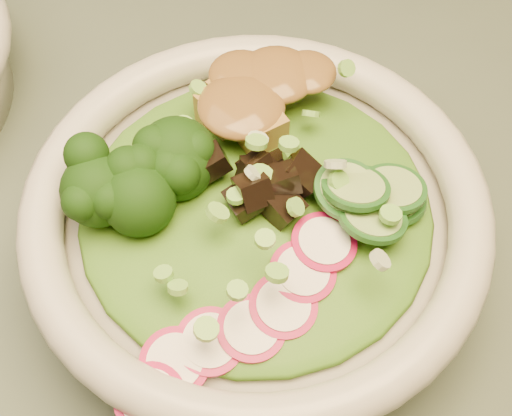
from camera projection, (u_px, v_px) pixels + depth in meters
floor at (357, 389)px, 1.18m from camera, size 4.00×4.00×0.00m
dining_table at (440, 155)px, 0.65m from camera, size 1.20×0.80×0.75m
salad_bowl at (256, 226)px, 0.43m from camera, size 0.27×0.27×0.07m
lettuce_bed at (256, 207)px, 0.41m from camera, size 0.21×0.21×0.02m
broccoli_florets at (143, 194)px, 0.40m from camera, size 0.10×0.10×0.04m
radish_slices at (261, 310)px, 0.37m from camera, size 0.12×0.08×0.02m
cucumber_slices at (373, 198)px, 0.40m from camera, size 0.09×0.09×0.04m
mushroom_heap at (256, 175)px, 0.40m from camera, size 0.09×0.09×0.04m
tofu_cubes at (260, 109)px, 0.43m from camera, size 0.11×0.09×0.04m
peanut_sauce at (260, 95)px, 0.42m from camera, size 0.07×0.06×0.02m
scallion_garnish at (256, 183)px, 0.39m from camera, size 0.19×0.19×0.02m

